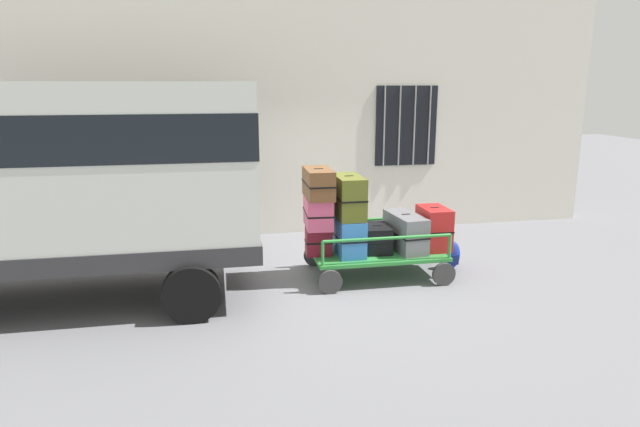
# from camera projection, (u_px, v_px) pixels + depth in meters

# --- Properties ---
(ground_plane) EXTENTS (40.00, 40.00, 0.00)m
(ground_plane) POSITION_uv_depth(u_px,v_px,m) (317.00, 276.00, 8.13)
(ground_plane) COLOR slate
(building_wall) EXTENTS (12.00, 0.38, 5.00)m
(building_wall) POSITION_uv_depth(u_px,v_px,m) (291.00, 100.00, 10.09)
(building_wall) COLOR silver
(building_wall) RESTS_ON ground
(van) EXTENTS (4.69, 1.97, 2.81)m
(van) POSITION_uv_depth(u_px,v_px,m) (66.00, 171.00, 6.81)
(van) COLOR silver
(van) RESTS_ON ground
(luggage_cart) EXTENTS (1.97, 1.26, 0.38)m
(luggage_cart) POSITION_uv_depth(u_px,v_px,m) (376.00, 254.00, 8.11)
(luggage_cart) COLOR #2D8438
(luggage_cart) RESTS_ON ground
(cart_railing) EXTENTS (1.87, 1.12, 0.36)m
(cart_railing) POSITION_uv_depth(u_px,v_px,m) (377.00, 231.00, 8.03)
(cart_railing) COLOR #2D8438
(cart_railing) RESTS_ON luggage_cart
(suitcase_left_bottom) EXTENTS (0.39, 0.28, 0.41)m
(suitcase_left_bottom) POSITION_uv_depth(u_px,v_px,m) (319.00, 241.00, 7.85)
(suitcase_left_bottom) COLOR maroon
(suitcase_left_bottom) RESTS_ON luggage_cart
(suitcase_left_middle) EXTENTS (0.42, 0.72, 0.43)m
(suitcase_left_middle) POSITION_uv_depth(u_px,v_px,m) (318.00, 212.00, 7.79)
(suitcase_left_middle) COLOR #CC4C72
(suitcase_left_middle) RESTS_ON suitcase_left_bottom
(suitcase_left_top) EXTENTS (0.38, 0.74, 0.41)m
(suitcase_left_top) POSITION_uv_depth(u_px,v_px,m) (318.00, 183.00, 7.67)
(suitcase_left_top) COLOR brown
(suitcase_left_top) RESTS_ON suitcase_left_middle
(suitcase_midleft_bottom) EXTENTS (0.38, 0.78, 0.53)m
(suitcase_midleft_bottom) POSITION_uv_depth(u_px,v_px,m) (348.00, 235.00, 7.92)
(suitcase_midleft_bottom) COLOR #3372C6
(suitcase_midleft_bottom) RESTS_ON luggage_cart
(suitcase_midleft_middle) EXTENTS (0.37, 0.76, 0.61)m
(suitcase_midleft_middle) POSITION_uv_depth(u_px,v_px,m) (349.00, 197.00, 7.79)
(suitcase_midleft_middle) COLOR #4C5119
(suitcase_midleft_middle) RESTS_ON suitcase_midleft_bottom
(suitcase_center_bottom) EXTENTS (0.42, 0.61, 0.39)m
(suitcase_center_bottom) POSITION_uv_depth(u_px,v_px,m) (377.00, 238.00, 8.04)
(suitcase_center_bottom) COLOR black
(suitcase_center_bottom) RESTS_ON luggage_cart
(suitcase_midright_bottom) EXTENTS (0.46, 0.91, 0.54)m
(suitcase_midright_bottom) POSITION_uv_depth(u_px,v_px,m) (405.00, 232.00, 8.10)
(suitcase_midright_bottom) COLOR slate
(suitcase_midright_bottom) RESTS_ON luggage_cart
(suitcase_right_bottom) EXTENTS (0.38, 0.62, 0.63)m
(suitcase_right_bottom) POSITION_uv_depth(u_px,v_px,m) (434.00, 228.00, 8.15)
(suitcase_right_bottom) COLOR #B21E1E
(suitcase_right_bottom) RESTS_ON luggage_cart
(backpack) EXTENTS (0.27, 0.22, 0.44)m
(backpack) POSITION_uv_depth(u_px,v_px,m) (452.00, 255.00, 8.42)
(backpack) COLOR navy
(backpack) RESTS_ON ground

